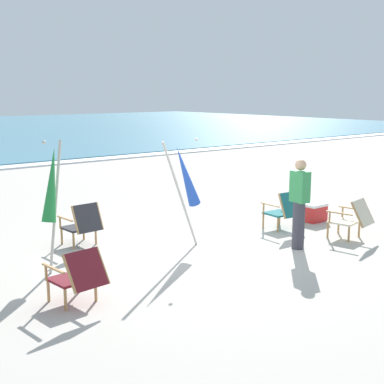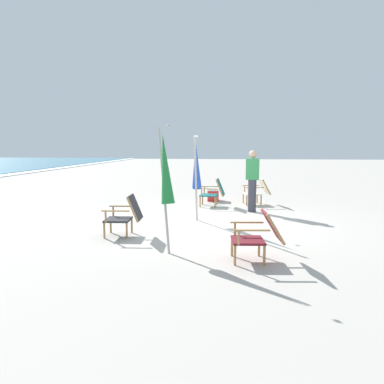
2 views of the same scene
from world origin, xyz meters
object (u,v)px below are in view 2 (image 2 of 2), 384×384
object	(u,v)px
beach_chair_back_right	(258,190)
beach_chair_far_center	(126,214)
beach_chair_back_left	(214,192)
person_near_chairs	(252,180)
cooler_box	(213,194)
beach_chair_front_right	(259,234)
umbrella_furled_green	(165,170)
umbrella_furled_blue	(196,166)

from	to	relation	value
beach_chair_back_right	beach_chair_far_center	bearing A→B (deg)	146.33
beach_chair_back_left	person_near_chairs	bearing A→B (deg)	-127.90
beach_chair_back_right	cooler_box	distance (m)	1.50
beach_chair_back_right	beach_chair_front_right	distance (m)	5.62
beach_chair_back_right	beach_chair_back_left	size ratio (longest dim) A/B	1.04
beach_chair_back_right	beach_chair_back_left	bearing A→B (deg)	110.66
person_near_chairs	cooler_box	distance (m)	2.30
beach_chair_far_center	cooler_box	distance (m)	5.08
beach_chair_back_right	person_near_chairs	bearing A→B (deg)	169.69
cooler_box	beach_chair_far_center	bearing A→B (deg)	163.11
beach_chair_back_left	beach_chair_far_center	world-z (taller)	beach_chair_far_center
umbrella_furled_green	beach_chair_far_center	bearing A→B (deg)	44.17
beach_chair_back_left	cooler_box	world-z (taller)	beach_chair_back_left
beach_chair_far_center	umbrella_furled_blue	world-z (taller)	umbrella_furled_blue
beach_chair_back_right	cooler_box	xyz separation A→B (m)	(0.60, 1.36, -0.22)
person_near_chairs	beach_chair_back_right	bearing A→B (deg)	-10.31
beach_chair_back_left	beach_chair_far_center	size ratio (longest dim) A/B	1.00
beach_chair_back_left	beach_chair_far_center	bearing A→B (deg)	157.70
umbrella_furled_green	beach_chair_back_left	bearing A→B (deg)	-6.96
umbrella_furled_green	cooler_box	bearing A→B (deg)	-4.98
beach_chair_back_left	umbrella_furled_blue	xyz separation A→B (m)	(-2.34, 0.30, 0.87)
beach_chair_back_right	beach_chair_back_left	xyz separation A→B (m)	(-0.49, 1.29, 0.01)
beach_chair_far_center	cooler_box	size ratio (longest dim) A/B	1.65
umbrella_furled_blue	umbrella_furled_green	xyz separation A→B (m)	(-2.42, 0.28, 0.06)
beach_chair_back_left	umbrella_furled_green	bearing A→B (deg)	173.04
beach_chair_back_left	person_near_chairs	world-z (taller)	person_near_chairs
beach_chair_back_right	umbrella_furled_green	distance (m)	5.65
beach_chair_front_right	umbrella_furled_green	world-z (taller)	umbrella_furled_green
beach_chair_front_right	cooler_box	xyz separation A→B (m)	(6.21, 1.00, -0.22)
beach_chair_front_right	person_near_chairs	size ratio (longest dim) A/B	0.50
person_near_chairs	umbrella_furled_blue	bearing A→B (deg)	138.49
beach_chair_back_right	person_near_chairs	world-z (taller)	person_near_chairs
beach_chair_front_right	cooler_box	size ratio (longest dim) A/B	1.67
umbrella_furled_blue	person_near_chairs	bearing A→B (deg)	-41.51
beach_chair_front_right	person_near_chairs	bearing A→B (deg)	-1.69
beach_chair_far_center	cooler_box	world-z (taller)	beach_chair_far_center
beach_chair_far_center	beach_chair_front_right	distance (m)	2.82
beach_chair_back_right	umbrella_furled_blue	size ratio (longest dim) A/B	0.42
beach_chair_far_center	beach_chair_front_right	world-z (taller)	beach_chair_far_center
beach_chair_back_left	umbrella_furled_green	size ratio (longest dim) A/B	0.39
beach_chair_back_right	umbrella_furled_green	world-z (taller)	umbrella_furled_green
beach_chair_back_right	umbrella_furled_green	size ratio (longest dim) A/B	0.40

